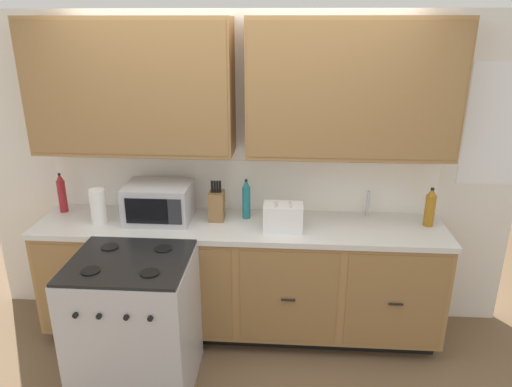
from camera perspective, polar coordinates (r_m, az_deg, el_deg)
ground_plane at (r=3.77m, az=-2.31°, el=-18.61°), size 8.00×8.00×0.00m
wall_unit at (r=3.51m, az=-1.76°, el=8.70°), size 4.20×0.40×2.43m
counter_run at (r=3.74m, az=-1.87°, el=-10.00°), size 3.03×0.64×0.94m
stove_range at (r=3.35m, az=-14.28°, el=-14.84°), size 0.76×0.68×0.95m
microwave at (r=3.62m, az=-11.58°, el=-1.04°), size 0.48×0.37×0.28m
toaster at (r=3.41m, az=3.27°, el=-2.81°), size 0.28×0.18×0.19m
knife_block at (r=3.57m, az=-4.73°, el=-1.40°), size 0.11×0.14×0.31m
sink_faucet at (r=3.73m, az=13.26°, el=-1.21°), size 0.02×0.02×0.20m
paper_towel_roll at (r=3.69m, az=-18.38°, el=-1.45°), size 0.12×0.12×0.26m
bottle_red at (r=4.00m, az=-22.25°, el=0.04°), size 0.06×0.06×0.31m
bottle_amber at (r=3.68m, az=20.15°, el=-1.57°), size 0.08×0.08×0.29m
bottle_teal at (r=3.58m, az=-1.17°, el=-0.71°), size 0.06×0.06×0.31m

